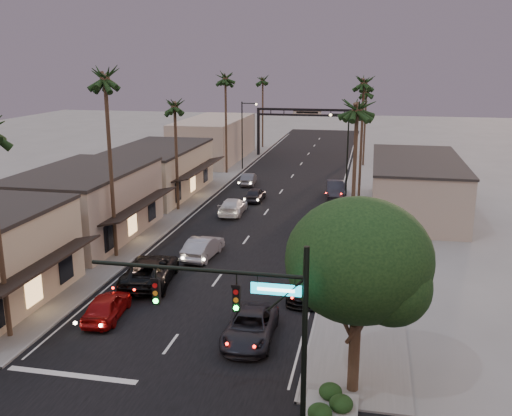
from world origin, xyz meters
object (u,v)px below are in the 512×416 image
at_px(corner_tree, 360,265).
at_px(streetlight_left, 244,130).
at_px(palm_lc, 174,102).
at_px(oncoming_pickup, 150,270).
at_px(palm_lb, 104,73).
at_px(palm_rc, 367,89).
at_px(palm_far, 263,78).
at_px(palm_rb, 364,79).
at_px(curbside_black, 307,287).
at_px(curbside_near, 250,327).
at_px(palm_ra, 357,103).
at_px(traffic_signal, 255,312).
at_px(oncoming_silver, 203,247).
at_px(arch, 307,120).
at_px(palm_ld, 225,75).
at_px(oncoming_red, 107,306).
at_px(streetlight_right, 345,147).

height_order(corner_tree, streetlight_left, streetlight_left).
bearing_deg(palm_lc, oncoming_pickup, -76.38).
bearing_deg(palm_lb, palm_rc, 67.73).
distance_m(palm_lc, palm_far, 42.01).
bearing_deg(streetlight_left, palm_rb, -42.05).
bearing_deg(curbside_black, curbside_near, -107.08).
height_order(palm_ra, curbside_black, palm_ra).
bearing_deg(palm_far, palm_rc, -39.64).
height_order(traffic_signal, palm_rb, palm_rb).
distance_m(palm_far, curbside_black, 63.18).
xyz_separation_m(palm_lc, oncoming_silver, (6.39, -12.79, -9.67)).
xyz_separation_m(streetlight_left, curbside_black, (13.12, -40.54, -4.64)).
height_order(palm_lb, oncoming_pickup, palm_lb).
distance_m(arch, palm_ra, 47.17).
xyz_separation_m(palm_ld, palm_far, (0.30, 23.00, -0.97)).
bearing_deg(curbside_black, oncoming_red, -150.97).
xyz_separation_m(streetlight_left, oncoming_pickup, (2.75, -40.29, -4.45)).
xyz_separation_m(palm_rc, oncoming_silver, (-10.81, -40.79, -9.67)).
height_order(streetlight_right, oncoming_red, streetlight_right).
relative_size(streetlight_right, palm_ld, 0.63).
height_order(streetlight_right, palm_ra, palm_ra).
distance_m(palm_rb, curbside_black, 29.12).
bearing_deg(curbside_near, palm_far, 98.64).
height_order(corner_tree, curbside_near, corner_tree).
distance_m(streetlight_left, oncoming_silver, 35.39).
relative_size(arch, palm_ld, 1.07).
xyz_separation_m(streetlight_left, palm_rb, (15.52, -14.00, 7.09)).
distance_m(streetlight_right, palm_far, 36.85).
height_order(streetlight_left, oncoming_pickup, streetlight_left).
xyz_separation_m(palm_lb, palm_far, (0.30, 56.00, -1.94)).
relative_size(streetlight_right, curbside_near, 1.68).
bearing_deg(palm_ld, palm_lb, -90.00).
relative_size(palm_rc, curbside_near, 2.27).
height_order(oncoming_silver, curbside_near, oncoming_silver).
distance_m(oncoming_red, oncoming_pickup, 5.52).
bearing_deg(traffic_signal, palm_rb, 85.84).
bearing_deg(traffic_signal, palm_ld, 105.65).
bearing_deg(palm_ld, oncoming_silver, -78.64).
distance_m(palm_ld, palm_rc, 19.51).
bearing_deg(traffic_signal, streetlight_right, 88.28).
relative_size(palm_ld, oncoming_pickup, 2.23).
distance_m(streetlight_right, oncoming_silver, 24.05).
bearing_deg(oncoming_silver, arch, -87.97).
xyz_separation_m(corner_tree, palm_rc, (-0.88, 56.55, 4.49)).
xyz_separation_m(oncoming_pickup, oncoming_silver, (1.96, 5.50, -0.08)).
height_order(palm_lc, palm_ra, palm_ra).
xyz_separation_m(palm_rb, oncoming_silver, (-10.81, -20.79, -11.61)).
relative_size(curbside_near, curbside_black, 1.13).
height_order(palm_lc, curbside_black, palm_lc).
bearing_deg(streetlight_right, palm_far, 114.76).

